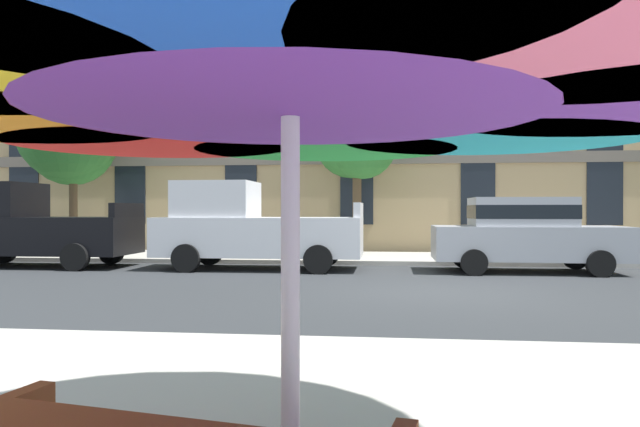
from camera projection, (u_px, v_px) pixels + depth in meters
name	position (u px, v px, depth m)	size (l,w,h in m)	color
ground_plane	(441.00, 292.00, 10.67)	(120.00, 120.00, 0.00)	#2D3033
sidewalk_far	(420.00, 258.00, 17.42)	(56.00, 3.60, 0.12)	#B2ADA3
apartment_building	(410.00, 96.00, 25.52)	(39.64, 12.08, 12.80)	tan
pickup_black	(28.00, 227.00, 15.50)	(5.10, 2.12, 2.20)	black
pickup_white	(251.00, 228.00, 14.83)	(5.10, 2.12, 2.20)	silver
sedan_silver	(525.00, 232.00, 14.08)	(4.40, 1.98, 1.78)	#A8AAB2
street_tree_left	(70.00, 136.00, 18.69)	(3.41, 3.68, 5.61)	brown
street_tree_middle	(356.00, 144.00, 18.31)	(2.56, 2.58, 4.79)	brown
patio_umbrella	(290.00, 39.00, 1.86)	(3.41, 3.41, 2.33)	silver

